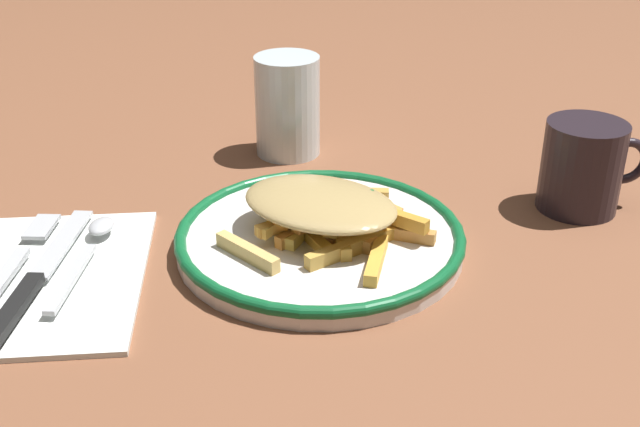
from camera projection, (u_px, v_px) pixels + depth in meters
name	position (u px, v px, depth m)	size (l,w,h in m)	color
ground_plane	(320.00, 248.00, 0.72)	(2.60, 2.60, 0.00)	brown
plate	(320.00, 238.00, 0.71)	(0.26, 0.26, 0.02)	silver
fries_heap	(329.00, 211.00, 0.70)	(0.19, 0.18, 0.04)	gold
napkin	(45.00, 276.00, 0.66)	(0.16, 0.22, 0.01)	white
fork	(15.00, 263.00, 0.67)	(0.04, 0.18, 0.01)	silver
knife	(35.00, 280.00, 0.64)	(0.04, 0.21, 0.01)	black
spoon	(90.00, 245.00, 0.69)	(0.04, 0.15, 0.01)	silver
water_glass	(288.00, 106.00, 0.89)	(0.07, 0.07, 0.11)	silver
coffee_mug	(583.00, 166.00, 0.77)	(0.11, 0.08, 0.09)	#271E25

